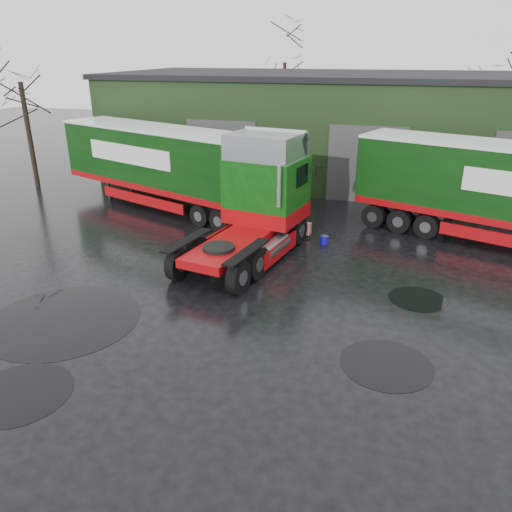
{
  "coord_description": "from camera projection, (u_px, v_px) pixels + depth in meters",
  "views": [
    {
      "loc": [
        3.39,
        -12.62,
        7.56
      ],
      "look_at": [
        -0.4,
        1.04,
        1.7
      ],
      "focal_mm": 35.0,
      "sensor_mm": 36.0,
      "label": 1
    }
  ],
  "objects": [
    {
      "name": "tree_left",
      "position": [
        26.0,
        113.0,
        28.22
      ],
      "size": [
        4.4,
        4.4,
        8.5
      ],
      "primitive_type": null,
      "color": "black",
      "rests_on": "ground"
    },
    {
      "name": "lorry_right",
      "position": [
        508.0,
        196.0,
        20.2
      ],
      "size": [
        15.82,
        8.29,
        4.18
      ],
      "primitive_type": null,
      "rotation": [
        0.0,
        0.0,
        -1.94
      ],
      "color": "silver",
      "rests_on": "ground"
    },
    {
      "name": "tree_back_b",
      "position": [
        490.0,
        105.0,
        37.77
      ],
      "size": [
        4.4,
        4.4,
        7.5
      ],
      "primitive_type": null,
      "color": "black",
      "rests_on": "ground"
    },
    {
      "name": "puddle_2",
      "position": [
        63.0,
        320.0,
        15.1
      ],
      "size": [
        4.6,
        4.6,
        0.01
      ],
      "primitive_type": "cylinder",
      "color": "black",
      "rests_on": "ground"
    },
    {
      "name": "trailer_left",
      "position": [
        167.0,
        169.0,
        24.93
      ],
      "size": [
        13.25,
        7.43,
        4.1
      ],
      "primitive_type": null,
      "rotation": [
        0.0,
        0.0,
        1.19
      ],
      "color": "silver",
      "rests_on": "ground"
    },
    {
      "name": "tree_back_a",
      "position": [
        284.0,
        87.0,
        41.34
      ],
      "size": [
        4.4,
        4.4,
        9.5
      ],
      "primitive_type": null,
      "color": "black",
      "rests_on": "ground"
    },
    {
      "name": "puddle_3",
      "position": [
        386.0,
        364.0,
        12.96
      ],
      "size": [
        2.41,
        2.41,
        0.01
      ],
      "primitive_type": "cylinder",
      "color": "black",
      "rests_on": "ground"
    },
    {
      "name": "puddle_0",
      "position": [
        19.0,
        394.0,
        11.85
      ],
      "size": [
        2.5,
        2.5,
        0.01
      ],
      "primitive_type": "cylinder",
      "color": "black",
      "rests_on": "ground"
    },
    {
      "name": "warehouse",
      "position": [
        374.0,
        127.0,
        31.07
      ],
      "size": [
        32.4,
        12.4,
        6.3
      ],
      "color": "black",
      "rests_on": "ground"
    },
    {
      "name": "hero_tractor",
      "position": [
        243.0,
        202.0,
        18.54
      ],
      "size": [
        4.57,
        7.96,
        4.65
      ],
      "primitive_type": null,
      "rotation": [
        0.0,
        0.0,
        -0.2
      ],
      "color": "#0C440D",
      "rests_on": "ground"
    },
    {
      "name": "puddle_1",
      "position": [
        418.0,
        299.0,
        16.36
      ],
      "size": [
        1.88,
        1.88,
        0.01
      ],
      "primitive_type": "cylinder",
      "color": "black",
      "rests_on": "ground"
    },
    {
      "name": "wash_bucket",
      "position": [
        324.0,
        240.0,
        21.01
      ],
      "size": [
        0.38,
        0.38,
        0.33
      ],
      "primitive_type": "cylinder",
      "rotation": [
        0.0,
        0.0,
        -0.07
      ],
      "color": "#0D0799",
      "rests_on": "ground"
    },
    {
      "name": "ground",
      "position": [
        260.0,
        322.0,
        14.96
      ],
      "size": [
        100.0,
        100.0,
        0.0
      ],
      "primitive_type": "plane",
      "color": "black"
    }
  ]
}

